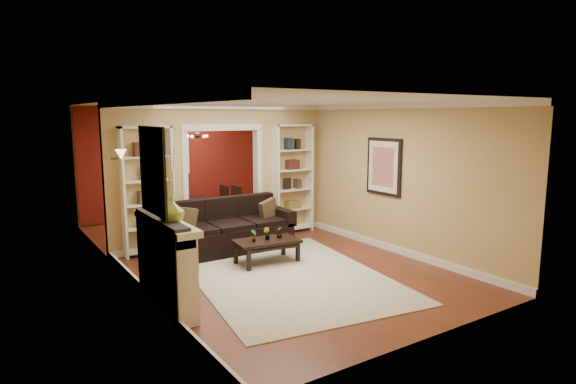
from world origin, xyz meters
TOP-DOWN VIEW (x-y plane):
  - floor at (0.00, 0.00)m, footprint 8.00×8.00m
  - ceiling at (0.00, 0.00)m, footprint 8.00×8.00m
  - wall_back at (0.00, 4.00)m, footprint 8.00×0.00m
  - wall_front at (0.00, -4.00)m, footprint 8.00×0.00m
  - wall_left at (-2.25, 0.00)m, footprint 0.00×8.00m
  - wall_right at (2.25, 0.00)m, footprint 0.00×8.00m
  - partition_wall at (0.00, 1.20)m, footprint 4.50×0.15m
  - red_back_panel at (0.00, 3.97)m, footprint 4.44×0.04m
  - dining_window at (0.00, 3.93)m, footprint 0.78×0.03m
  - area_rug at (-0.14, -1.37)m, footprint 3.29×4.22m
  - sofa at (-0.27, 0.45)m, footprint 2.41×1.04m
  - pillow_left at (-1.12, 0.43)m, footprint 0.46×0.17m
  - pillow_right at (0.59, 0.43)m, footprint 0.40×0.21m
  - coffee_table at (-0.06, -0.61)m, footprint 1.13×0.71m
  - plant_left at (-0.31, -0.61)m, footprint 0.13×0.12m
  - plant_center at (-0.06, -0.61)m, footprint 0.13×0.14m
  - plant_right at (0.19, -0.61)m, footprint 0.13×0.13m
  - bookshelf_left at (-1.55, 1.03)m, footprint 0.90×0.30m
  - bookshelf_right at (1.55, 1.03)m, footprint 0.90×0.30m
  - fireplace at (-2.09, -1.50)m, footprint 0.32×1.70m
  - vase at (-2.09, -1.75)m, footprint 0.39×0.39m
  - mirror at (-2.23, -1.50)m, footprint 0.03×0.95m
  - wall_sconce at (-2.15, 0.55)m, footprint 0.18×0.18m
  - framed_art at (2.21, -1.00)m, footprint 0.04×0.85m
  - dining_table at (0.15, 2.77)m, footprint 1.53×0.85m
  - dining_chair_nw at (-0.40, 2.47)m, footprint 0.45×0.45m
  - dining_chair_ne at (0.70, 2.47)m, footprint 0.54×0.54m
  - dining_chair_sw at (-0.40, 3.07)m, footprint 0.49×0.49m
  - dining_chair_se at (0.70, 3.07)m, footprint 0.54×0.54m
  - chandelier at (0.00, 2.70)m, footprint 0.50×0.50m

SIDE VIEW (x-z plane):
  - floor at x=0.00m, z-range 0.00..0.00m
  - area_rug at x=-0.14m, z-range 0.00..0.01m
  - coffee_table at x=-0.06m, z-range 0.00..0.41m
  - dining_table at x=0.15m, z-range 0.00..0.54m
  - dining_chair_se at x=0.70m, z-range 0.00..0.84m
  - dining_chair_nw at x=-0.40m, z-range 0.00..0.84m
  - dining_chair_ne at x=0.70m, z-range 0.00..0.90m
  - dining_chair_sw at x=-0.40m, z-range 0.00..0.92m
  - sofa at x=-0.27m, z-range 0.00..0.94m
  - plant_right at x=0.19m, z-range 0.41..0.60m
  - plant_left at x=-0.31m, z-range 0.41..0.62m
  - plant_center at x=-0.06m, z-range 0.41..0.62m
  - fireplace at x=-2.09m, z-range 0.00..1.16m
  - pillow_right at x=0.59m, z-range 0.46..0.84m
  - pillow_left at x=-1.12m, z-range 0.46..0.91m
  - bookshelf_left at x=-1.55m, z-range 0.00..2.30m
  - bookshelf_right at x=1.55m, z-range 0.00..2.30m
  - red_back_panel at x=0.00m, z-range 0.00..2.64m
  - vase at x=-2.09m, z-range 1.16..1.48m
  - wall_back at x=0.00m, z-range -2.65..5.35m
  - wall_front at x=0.00m, z-range -2.65..5.35m
  - wall_left at x=-2.25m, z-range -2.65..5.35m
  - wall_right at x=2.25m, z-range -2.65..5.35m
  - partition_wall at x=0.00m, z-range 0.00..2.70m
  - dining_window at x=0.00m, z-range 1.06..2.04m
  - framed_art at x=2.21m, z-range 1.02..2.08m
  - mirror at x=-2.23m, z-range 1.25..2.35m
  - wall_sconce at x=-2.15m, z-range 1.72..1.94m
  - chandelier at x=0.00m, z-range 1.87..2.17m
  - ceiling at x=0.00m, z-range 2.70..2.70m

